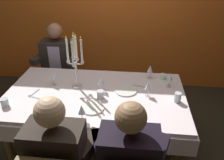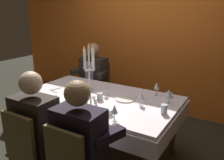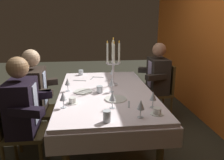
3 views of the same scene
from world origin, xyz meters
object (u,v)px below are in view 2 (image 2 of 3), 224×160
(coffee_cup_0, at_px, (109,112))
(seated_diner_2, at_px, (79,139))
(wine_glass_2, at_px, (74,79))
(dinner_plate_1, at_px, (125,99))
(wine_glass_5, at_px, (157,86))
(candelabra, at_px, (89,69))
(wine_glass_1, at_px, (169,93))
(dining_table, at_px, (99,106))
(seated_diner_0, at_px, (94,73))
(water_tumbler_1, at_px, (100,96))
(wine_glass_6, at_px, (72,99))
(water_tumbler_2, at_px, (31,89))
(wine_glass_4, at_px, (106,87))
(water_tumbler_0, at_px, (164,109))
(dinner_plate_0, at_px, (87,104))
(wine_glass_0, at_px, (115,110))
(coffee_cup_1, at_px, (169,95))
(wine_glass_3, at_px, (141,96))
(seated_diner_1, at_px, (34,123))

(coffee_cup_0, distance_m, seated_diner_2, 0.51)
(wine_glass_2, xyz_separation_m, coffee_cup_0, (0.87, -0.52, -0.09))
(dinner_plate_1, xyz_separation_m, wine_glass_5, (0.26, 0.33, 0.11))
(candelabra, relative_size, wine_glass_5, 3.80)
(wine_glass_1, bearing_deg, dining_table, -163.22)
(wine_glass_5, bearing_deg, wine_glass_1, -39.73)
(dining_table, relative_size, dinner_plate_1, 8.15)
(seated_diner_0, relative_size, seated_diner_2, 1.00)
(candelabra, xyz_separation_m, coffee_cup_0, (0.60, -0.50, -0.27))
(wine_glass_2, relative_size, water_tumbler_1, 1.96)
(wine_glass_1, xyz_separation_m, wine_glass_6, (-0.83, -0.70, -0.00))
(wine_glass_2, relative_size, wine_glass_6, 1.00)
(dinner_plate_1, xyz_separation_m, water_tumbler_2, (-1.15, -0.40, 0.03))
(wine_glass_4, relative_size, water_tumbler_0, 1.64)
(dinner_plate_0, height_order, seated_diner_2, seated_diner_2)
(dinner_plate_0, distance_m, water_tumbler_1, 0.21)
(wine_glass_4, bearing_deg, candelabra, 169.36)
(wine_glass_6, distance_m, seated_diner_2, 0.62)
(wine_glass_1, bearing_deg, coffee_cup_0, -124.06)
(wine_glass_5, distance_m, coffee_cup_0, 0.82)
(wine_glass_0, bearing_deg, water_tumbler_2, 173.88)
(candelabra, xyz_separation_m, wine_glass_4, (0.28, -0.05, -0.18))
(wine_glass_1, height_order, wine_glass_2, same)
(dining_table, height_order, wine_glass_1, wine_glass_1)
(wine_glass_1, bearing_deg, wine_glass_2, -175.42)
(wine_glass_4, xyz_separation_m, seated_diner_0, (-0.75, 0.82, -0.12))
(water_tumbler_2, distance_m, coffee_cup_1, 1.73)
(candelabra, relative_size, coffee_cup_1, 4.72)
(candelabra, distance_m, wine_glass_5, 0.88)
(wine_glass_3, distance_m, wine_glass_6, 0.75)
(dinner_plate_1, bearing_deg, seated_diner_0, 141.48)
(wine_glass_1, distance_m, wine_glass_6, 1.08)
(seated_diner_1, bearing_deg, water_tumbler_1, 75.74)
(wine_glass_4, bearing_deg, wine_glass_6, -100.24)
(dinner_plate_0, xyz_separation_m, water_tumbler_1, (0.05, 0.20, 0.03))
(dinner_plate_0, height_order, wine_glass_6, wine_glass_6)
(water_tumbler_2, bearing_deg, water_tumbler_1, 14.85)
(candelabra, distance_m, wine_glass_3, 0.80)
(wine_glass_5, relative_size, seated_diner_1, 0.13)
(candelabra, distance_m, wine_glass_2, 0.33)
(wine_glass_3, xyz_separation_m, seated_diner_1, (-0.69, -0.90, -0.12))
(wine_glass_2, bearing_deg, seated_diner_2, -48.99)
(candelabra, height_order, wine_glass_0, candelabra)
(water_tumbler_0, distance_m, water_tumbler_1, 0.77)
(dinner_plate_1, relative_size, wine_glass_0, 1.45)
(coffee_cup_1, xyz_separation_m, seated_diner_0, (-1.43, 0.48, -0.03))
(dining_table, bearing_deg, water_tumbler_0, -4.26)
(wine_glass_2, distance_m, coffee_cup_0, 1.01)
(wine_glass_4, bearing_deg, seated_diner_1, -101.48)
(water_tumbler_0, bearing_deg, dinner_plate_0, -165.60)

